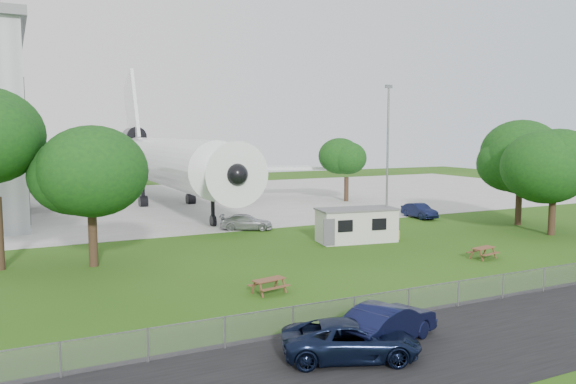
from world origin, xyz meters
name	(u,v)px	position (x,y,z in m)	size (l,w,h in m)	color
ground	(338,267)	(0.00, 0.00, 0.00)	(160.00, 160.00, 0.00)	#335B17
asphalt_strip	(499,333)	(0.00, -13.00, 0.01)	(120.00, 8.00, 0.02)	black
concrete_apron	(177,201)	(0.00, 38.00, 0.01)	(120.00, 46.00, 0.03)	#B7B7B2
airliner	(165,160)	(-2.00, 35.86, 5.27)	(46.36, 47.73, 17.69)	white
site_cabin	(357,225)	(5.68, 6.59, 1.31)	(6.92, 3.61, 2.62)	beige
picnic_west	(269,293)	(-6.28, -3.26, 0.00)	(1.80, 1.50, 0.76)	brown
picnic_east	(483,258)	(10.06, -2.20, 0.00)	(1.80, 1.50, 0.76)	brown
fence	(442,310)	(0.00, -9.50, 0.00)	(58.00, 0.04, 1.30)	gray
lamp_mast	(387,164)	(8.20, 6.20, 6.00)	(0.16, 0.16, 12.00)	slate
tree_west_small	(91,176)	(-13.79, 7.17, 5.77)	(6.98, 6.98, 9.27)	#382619
tree_east_front	(554,167)	(21.74, 1.83, 5.66)	(7.50, 7.50, 9.42)	#382619
tree_east_back	(521,160)	(23.42, 6.72, 6.00)	(7.60, 7.60, 9.81)	#382619
tree_far_apron	(347,160)	(18.74, 28.83, 5.14)	(5.36, 5.36, 7.84)	#382619
car_centre_sedan	(387,324)	(-4.98, -11.90, 0.82)	(1.74, 4.98, 1.64)	black
car_west_estate	(351,340)	(-7.10, -12.54, 0.72)	(2.40, 5.20, 1.44)	black
car_ne_sedan	(419,211)	(17.96, 14.04, 0.72)	(1.51, 4.34, 1.43)	black
car_apron_van	(246,222)	(-0.03, 15.33, 0.66)	(1.85, 4.56, 1.32)	#A5A7AC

